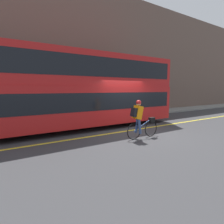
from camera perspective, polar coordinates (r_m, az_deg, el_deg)
name	(u,v)px	position (r m, az deg, el deg)	size (l,w,h in m)	color
ground_plane	(133,132)	(8.66, 6.97, -6.37)	(80.00, 80.00, 0.00)	#38383A
road_center_line	(130,130)	(8.86, 5.91, -6.00)	(50.00, 0.14, 0.01)	yellow
sidewalk_curb	(93,117)	(12.49, -6.19, -1.79)	(60.00, 1.94, 0.12)	gray
building_facade	(86,52)	(13.61, -8.61, 18.78)	(60.00, 0.30, 9.50)	brown
bus	(74,88)	(9.16, -12.41, 7.67)	(11.33, 2.60, 3.84)	black
cyclist_on_bike	(140,118)	(7.33, 9.08, -1.95)	(1.64, 0.32, 1.62)	black
trash_bin	(14,115)	(11.16, -29.28, -0.86)	(0.58, 0.58, 1.02)	#515156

